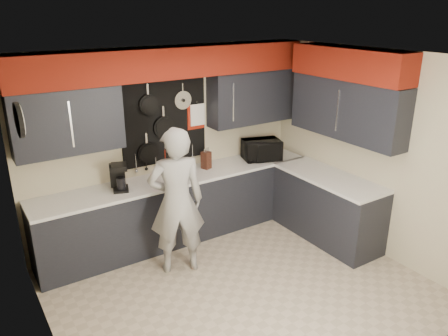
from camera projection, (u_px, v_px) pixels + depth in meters
ground at (240, 288)px, 5.04m from camera, size 4.00×4.00×0.00m
back_wall_assembly at (172, 93)px, 5.61m from camera, size 4.00×0.36×2.60m
right_wall_assembly at (350, 100)px, 5.52m from camera, size 0.36×3.50×2.60m
left_wall_assembly at (42, 231)px, 3.57m from camera, size 0.05×3.50×2.60m
base_cabinets at (223, 207)px, 6.02m from camera, size 3.95×2.20×0.92m
microwave at (261, 150)px, 6.45m from camera, size 0.62×0.51×0.30m
knife_block at (206, 160)px, 6.09m from camera, size 0.14×0.14×0.24m
utensil_crock at (174, 170)px, 5.84m from camera, size 0.12×0.12×0.15m
coffee_maker at (119, 176)px, 5.37m from camera, size 0.25×0.28×0.34m
person at (177, 202)px, 5.12m from camera, size 0.76×0.61×1.81m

